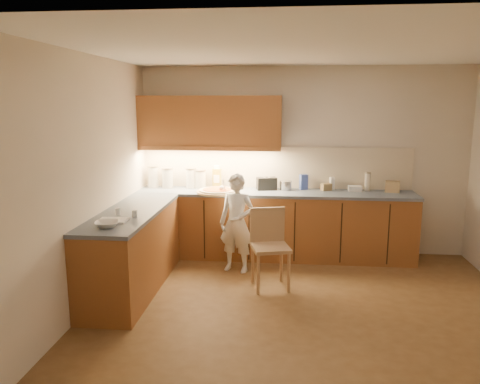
{
  "coord_description": "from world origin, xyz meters",
  "views": [
    {
      "loc": [
        -0.23,
        -4.55,
        2.12
      ],
      "look_at": [
        -0.8,
        1.2,
        1.0
      ],
      "focal_mm": 35.0,
      "sensor_mm": 36.0,
      "label": 1
    }
  ],
  "objects_px": {
    "child": "(237,223)",
    "wooden_chair": "(269,242)",
    "pizza_on_board": "(217,191)",
    "toaster": "(267,184)",
    "oil_jug": "(217,178)"
  },
  "relations": [
    {
      "from": "child",
      "to": "wooden_chair",
      "type": "relative_size",
      "value": 1.37
    },
    {
      "from": "pizza_on_board",
      "to": "toaster",
      "type": "bearing_deg",
      "value": 24.22
    },
    {
      "from": "pizza_on_board",
      "to": "wooden_chair",
      "type": "xyz_separation_m",
      "value": [
        0.73,
        -0.88,
        -0.42
      ]
    },
    {
      "from": "child",
      "to": "toaster",
      "type": "distance_m",
      "value": 0.89
    },
    {
      "from": "oil_jug",
      "to": "child",
      "type": "bearing_deg",
      "value": -64.99
    },
    {
      "from": "oil_jug",
      "to": "pizza_on_board",
      "type": "bearing_deg",
      "value": -80.53
    },
    {
      "from": "pizza_on_board",
      "to": "child",
      "type": "xyz_separation_m",
      "value": [
        0.31,
        -0.43,
        -0.32
      ]
    },
    {
      "from": "oil_jug",
      "to": "toaster",
      "type": "distance_m",
      "value": 0.71
    },
    {
      "from": "child",
      "to": "wooden_chair",
      "type": "xyz_separation_m",
      "value": [
        0.42,
        -0.45,
        -0.1
      ]
    },
    {
      "from": "child",
      "to": "oil_jug",
      "type": "relative_size",
      "value": 3.84
    },
    {
      "from": "toaster",
      "to": "child",
      "type": "bearing_deg",
      "value": -129.08
    },
    {
      "from": "toaster",
      "to": "oil_jug",
      "type": "bearing_deg",
      "value": 161.5
    },
    {
      "from": "pizza_on_board",
      "to": "oil_jug",
      "type": "height_order",
      "value": "oil_jug"
    },
    {
      "from": "oil_jug",
      "to": "toaster",
      "type": "relative_size",
      "value": 1.09
    },
    {
      "from": "pizza_on_board",
      "to": "oil_jug",
      "type": "bearing_deg",
      "value": 99.47
    }
  ]
}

